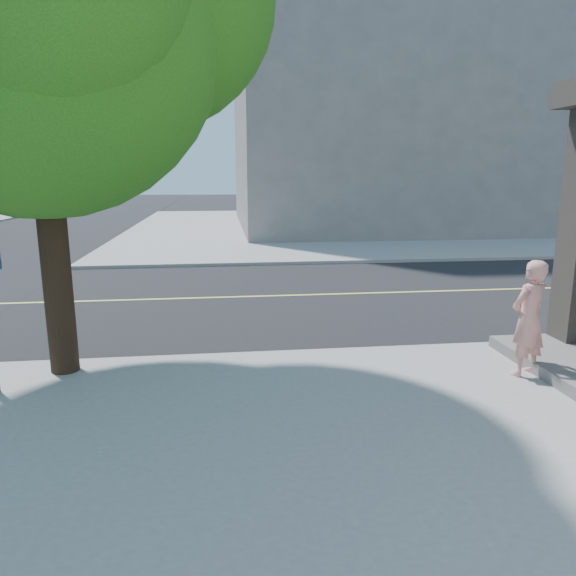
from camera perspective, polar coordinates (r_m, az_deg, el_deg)
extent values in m
cube|color=black|center=(13.81, -23.32, -1.41)|extent=(140.00, 9.00, 0.01)
cube|color=gray|center=(31.55, 10.67, 6.65)|extent=(29.00, 25.00, 0.12)
cube|color=slate|center=(32.30, 11.81, 19.29)|extent=(18.00, 16.00, 14.00)
imported|color=#D98C81|center=(8.42, 24.47, -2.99)|extent=(0.73, 0.62, 1.71)
cylinder|color=black|center=(8.30, -23.96, 5.21)|extent=(0.41, 0.41, 4.08)
sphere|color=#2B7118|center=(8.46, -25.70, 23.81)|extent=(4.99, 4.99, 4.99)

